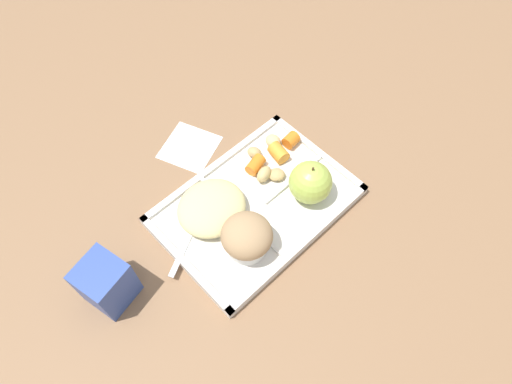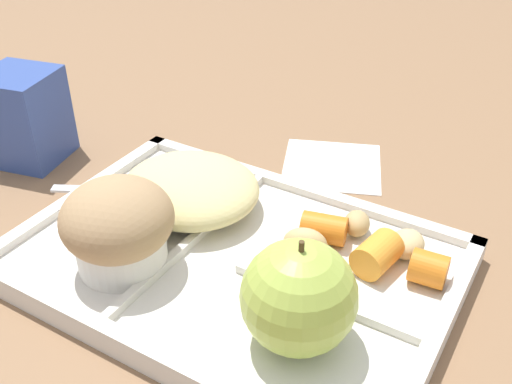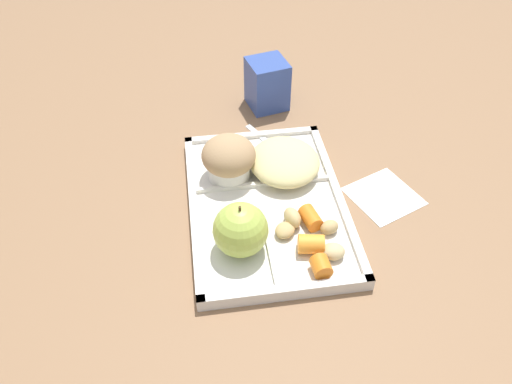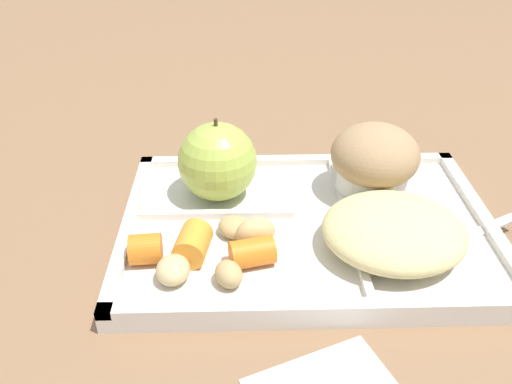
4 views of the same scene
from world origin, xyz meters
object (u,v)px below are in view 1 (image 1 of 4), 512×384
object	(u,v)px
lunch_tray	(256,206)
bran_muffin	(247,237)
milk_carton	(106,283)
green_apple	(310,182)
plastic_fork	(191,233)

from	to	relation	value
lunch_tray	bran_muffin	distance (m)	0.10
lunch_tray	milk_carton	world-z (taller)	milk_carton
lunch_tray	bran_muffin	size ratio (longest dim) A/B	3.98
bran_muffin	milk_carton	distance (m)	0.23
green_apple	plastic_fork	bearing A→B (deg)	-22.83
green_apple	lunch_tray	bearing A→B (deg)	-30.86
green_apple	bran_muffin	world-z (taller)	green_apple
milk_carton	green_apple	bearing A→B (deg)	152.51
lunch_tray	bran_muffin	world-z (taller)	bran_muffin
lunch_tray	milk_carton	xyz separation A→B (m)	(0.28, -0.05, 0.04)
plastic_fork	bran_muffin	bearing A→B (deg)	121.36
green_apple	milk_carton	size ratio (longest dim) A/B	0.89
green_apple	milk_carton	bearing A→B (deg)	-14.74
bran_muffin	milk_carton	bearing A→B (deg)	-24.41
lunch_tray	plastic_fork	world-z (taller)	lunch_tray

